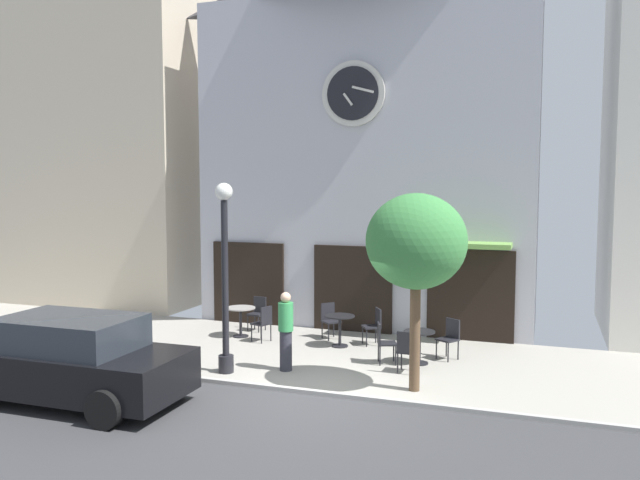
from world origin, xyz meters
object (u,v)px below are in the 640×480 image
at_px(cafe_chair_curbside, 375,323).
at_px(parked_car_black, 70,360).
at_px(cafe_table_rightmost, 241,315).
at_px(cafe_chair_under_awning, 407,348).
at_px(street_lamp, 225,277).
at_px(cafe_chair_left_end, 383,340).
at_px(cafe_table_center_right, 419,341).
at_px(cafe_chair_near_lamp, 264,321).
at_px(street_tree, 416,243).
at_px(pedestrian_green, 286,330).
at_px(cafe_chair_facing_street, 450,336).
at_px(cafe_chair_outer, 258,311).
at_px(cafe_table_near_door, 340,324).
at_px(cafe_chair_right_end, 330,318).

xyz_separation_m(cafe_chair_curbside, parked_car_black, (-4.13, -5.83, 0.23)).
height_order(cafe_table_rightmost, cafe_chair_curbside, cafe_chair_curbside).
distance_m(cafe_table_rightmost, cafe_chair_under_awning, 5.03).
relative_size(street_lamp, parked_car_black, 0.92).
relative_size(cafe_table_rightmost, cafe_chair_left_end, 0.85).
distance_m(cafe_table_center_right, cafe_chair_under_awning, 0.82).
bearing_deg(cafe_chair_near_lamp, street_tree, -30.40).
bearing_deg(pedestrian_green, cafe_chair_facing_street, 33.48).
xyz_separation_m(street_lamp, cafe_table_center_right, (3.68, 1.99, -1.50)).
height_order(cafe_chair_facing_street, parked_car_black, parked_car_black).
bearing_deg(pedestrian_green, street_lamp, -153.81).
bearing_deg(cafe_table_center_right, cafe_chair_outer, 159.08).
bearing_deg(cafe_chair_facing_street, cafe_chair_curbside, 160.79).
bearing_deg(cafe_chair_left_end, parked_car_black, -137.88).
relative_size(street_lamp, cafe_chair_facing_street, 4.39).
bearing_deg(street_tree, cafe_table_center_right, 97.84).
xyz_separation_m(cafe_chair_under_awning, cafe_chair_curbside, (-1.24, 2.12, 0.00)).
bearing_deg(cafe_chair_under_awning, pedestrian_green, -165.69).
distance_m(street_tree, cafe_table_center_right, 2.98).
xyz_separation_m(cafe_table_center_right, cafe_chair_near_lamp, (-4.04, 0.67, 0.02)).
bearing_deg(cafe_chair_left_end, cafe_table_rightmost, 163.51).
xyz_separation_m(cafe_table_rightmost, cafe_chair_facing_street, (5.39, -0.32, -0.03)).
distance_m(street_lamp, cafe_chair_curbside, 4.30).
distance_m(street_lamp, cafe_chair_near_lamp, 3.06).
bearing_deg(cafe_table_center_right, cafe_chair_under_awning, -97.63).
distance_m(cafe_table_near_door, cafe_chair_facing_street, 2.68).
distance_m(cafe_chair_left_end, pedestrian_green, 2.19).
distance_m(street_lamp, cafe_table_rightmost, 3.47).
bearing_deg(cafe_chair_left_end, street_tree, -57.96).
bearing_deg(cafe_chair_near_lamp, pedestrian_green, -54.94).
relative_size(cafe_chair_facing_street, cafe_chair_right_end, 1.00).
xyz_separation_m(cafe_table_near_door, pedestrian_green, (-0.46, -2.29, 0.32)).
relative_size(street_tree, cafe_chair_under_awning, 4.18).
relative_size(cafe_table_near_door, pedestrian_green, 0.46).
bearing_deg(cafe_table_rightmost, cafe_chair_left_end, -16.49).
height_order(cafe_chair_left_end, cafe_chair_under_awning, same).
distance_m(street_lamp, cafe_chair_left_end, 3.72).
bearing_deg(cafe_chair_near_lamp, street_lamp, -82.39).
bearing_deg(cafe_table_near_door, cafe_chair_left_end, -39.26).
bearing_deg(cafe_chair_curbside, cafe_chair_right_end, 168.17).
xyz_separation_m(street_lamp, pedestrian_green, (1.12, 0.55, -1.15)).
distance_m(cafe_chair_outer, cafe_chair_near_lamp, 1.32).
bearing_deg(parked_car_black, cafe_chair_right_end, 64.71).
bearing_deg(cafe_table_rightmost, street_tree, -28.96).
distance_m(street_tree, cafe_table_rightmost, 6.23).
bearing_deg(cafe_table_rightmost, cafe_chair_outer, 83.14).
distance_m(cafe_chair_left_end, cafe_chair_under_awning, 0.85).
distance_m(cafe_chair_facing_street, pedestrian_green, 3.77).
relative_size(cafe_table_near_door, cafe_chair_near_lamp, 0.85).
bearing_deg(cafe_chair_curbside, cafe_chair_near_lamp, -166.72).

